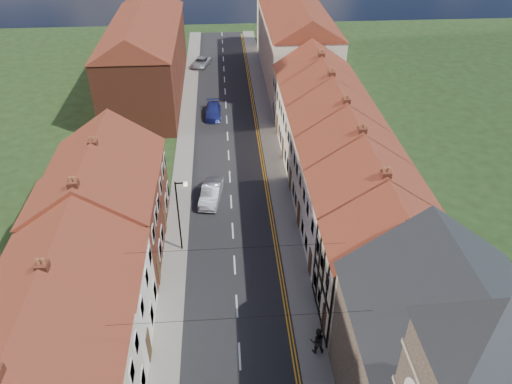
# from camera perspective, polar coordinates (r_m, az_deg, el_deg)

# --- Properties ---
(road) EXTENTS (7.00, 90.00, 0.02)m
(road) POSITION_cam_1_polar(r_m,az_deg,el_deg) (46.37, -3.02, 1.76)
(road) COLOR black
(road) RESTS_ON ground
(pavement_left) EXTENTS (1.80, 90.00, 0.12)m
(pavement_left) POSITION_cam_1_polar(r_m,az_deg,el_deg) (46.51, -8.44, 1.58)
(pavement_left) COLOR gray
(pavement_left) RESTS_ON ground
(pavement_right) EXTENTS (1.80, 90.00, 0.12)m
(pavement_right) POSITION_cam_1_polar(r_m,az_deg,el_deg) (46.59, 2.40, 2.02)
(pavement_right) COLOR gray
(pavement_right) RESTS_ON ground
(cottage_r_tudor) EXTENTS (8.30, 5.20, 9.00)m
(cottage_r_tudor) POSITION_cam_1_polar(r_m,az_deg,el_deg) (31.42, 15.01, -7.77)
(cottage_r_tudor) COLOR white
(cottage_r_tudor) RESTS_ON ground
(cottage_r_white_near) EXTENTS (8.30, 6.00, 9.00)m
(cottage_r_white_near) POSITION_cam_1_polar(r_m,az_deg,el_deg) (35.39, 12.58, -1.95)
(cottage_r_white_near) COLOR white
(cottage_r_white_near) RESTS_ON ground
(cottage_r_cream_mid) EXTENTS (8.30, 5.20, 9.00)m
(cottage_r_cream_mid) POSITION_cam_1_polar(r_m,az_deg,el_deg) (39.69, 10.63, 2.65)
(cottage_r_cream_mid) COLOR white
(cottage_r_cream_mid) RESTS_ON ground
(cottage_r_pink) EXTENTS (8.30, 6.00, 9.00)m
(cottage_r_pink) POSITION_cam_1_polar(r_m,az_deg,el_deg) (44.23, 9.05, 6.32)
(cottage_r_pink) COLOR white
(cottage_r_pink) RESTS_ON ground
(cottage_r_white_far) EXTENTS (8.30, 5.20, 9.00)m
(cottage_r_white_far) POSITION_cam_1_polar(r_m,az_deg,el_deg) (48.94, 7.76, 9.30)
(cottage_r_white_far) COLOR white
(cottage_r_white_far) RESTS_ON ground
(cottage_r_cream_far) EXTENTS (8.30, 6.00, 9.00)m
(cottage_r_cream_far) POSITION_cam_1_polar(r_m,az_deg,el_deg) (53.79, 6.69, 11.74)
(cottage_r_cream_far) COLOR white
(cottage_r_cream_far) RESTS_ON ground
(cottage_l_white) EXTENTS (8.30, 6.90, 8.80)m
(cottage_l_white) POSITION_cam_1_polar(r_m,az_deg,el_deg) (30.74, -20.12, -10.34)
(cottage_l_white) COLOR white
(cottage_l_white) RESTS_ON ground
(cottage_l_brick_mid) EXTENTS (8.30, 5.70, 9.10)m
(cottage_l_brick_mid) POSITION_cam_1_polar(r_m,az_deg,el_deg) (35.10, -18.02, -3.19)
(cottage_l_brick_mid) COLOR brown
(cottage_l_brick_mid) RESTS_ON ground
(cottage_l_pink) EXTENTS (8.30, 6.30, 8.80)m
(cottage_l_pink) POSITION_cam_1_polar(r_m,az_deg,el_deg) (39.84, -16.43, 1.70)
(cottage_l_pink) COLOR brown
(cottage_l_pink) RESTS_ON ground
(block_right_far) EXTENTS (8.30, 24.20, 10.50)m
(block_right_far) POSITION_cam_1_polar(r_m,az_deg,el_deg) (67.74, 4.45, 17.37)
(block_right_far) COLOR white
(block_right_far) RESTS_ON ground
(block_left_far) EXTENTS (8.30, 24.20, 10.50)m
(block_left_far) POSITION_cam_1_polar(r_m,az_deg,el_deg) (62.91, -12.54, 15.35)
(block_left_far) COLOR brown
(block_left_far) RESTS_ON ground
(lamppost) EXTENTS (0.88, 0.15, 6.00)m
(lamppost) POSITION_cam_1_polar(r_m,az_deg,el_deg) (36.28, -8.75, -2.29)
(lamppost) COLOR black
(lamppost) RESTS_ON pavement_left
(car_mid) EXTENTS (2.28, 4.65, 1.47)m
(car_mid) POSITION_cam_1_polar(r_m,az_deg,el_deg) (42.99, -5.14, -0.10)
(car_mid) COLOR #9A9CA1
(car_mid) RESTS_ON ground
(car_far) EXTENTS (1.82, 4.39, 1.27)m
(car_far) POSITION_cam_1_polar(r_m,az_deg,el_deg) (57.52, -4.93, 9.20)
(car_far) COLOR navy
(car_far) RESTS_ON ground
(car_distant) EXTENTS (3.13, 4.69, 1.20)m
(car_distant) POSITION_cam_1_polar(r_m,az_deg,el_deg) (72.52, -6.33, 14.51)
(car_distant) COLOR #ABAEB3
(car_distant) RESTS_ON ground
(pedestrian_right) EXTENTS (0.94, 0.75, 1.86)m
(pedestrian_right) POSITION_cam_1_polar(r_m,az_deg,el_deg) (30.97, 7.01, -16.48)
(pedestrian_right) COLOR black
(pedestrian_right) RESTS_ON pavement_right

